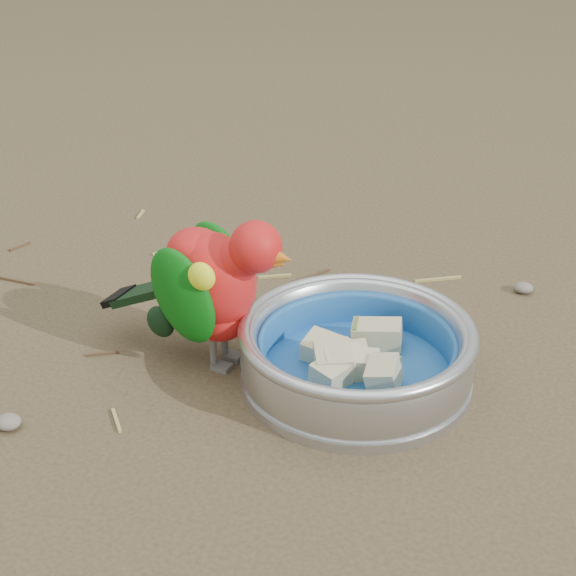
# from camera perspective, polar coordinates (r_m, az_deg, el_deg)

# --- Properties ---
(ground) EXTENTS (60.00, 60.00, 0.00)m
(ground) POSITION_cam_1_polar(r_m,az_deg,el_deg) (0.76, 1.41, -10.01)
(ground) COLOR #4D3E2A
(food_bowl) EXTENTS (0.21, 0.21, 0.02)m
(food_bowl) POSITION_cam_1_polar(r_m,az_deg,el_deg) (0.83, 4.40, -5.67)
(food_bowl) COLOR #B2B2BA
(food_bowl) RESTS_ON ground
(bowl_wall) EXTENTS (0.21, 0.21, 0.04)m
(bowl_wall) POSITION_cam_1_polar(r_m,az_deg,el_deg) (0.81, 4.48, -3.91)
(bowl_wall) COLOR #B2B2BA
(bowl_wall) RESTS_ON food_bowl
(fruit_wedges) EXTENTS (0.13, 0.13, 0.03)m
(fruit_wedges) POSITION_cam_1_polar(r_m,az_deg,el_deg) (0.81, 4.46, -4.33)
(fruit_wedges) COLOR #C1B789
(fruit_wedges) RESTS_ON food_bowl
(lory_parrot) EXTENTS (0.20, 0.14, 0.15)m
(lory_parrot) POSITION_cam_1_polar(r_m,az_deg,el_deg) (0.83, -4.83, -0.33)
(lory_parrot) COLOR red
(lory_parrot) RESTS_ON ground
(ground_debris) EXTENTS (0.90, 0.80, 0.01)m
(ground_debris) POSITION_cam_1_polar(r_m,az_deg,el_deg) (0.77, -1.48, -8.82)
(ground_debris) COLOR #A69550
(ground_debris) RESTS_ON ground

